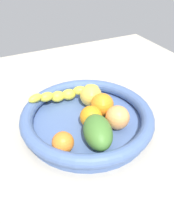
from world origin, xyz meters
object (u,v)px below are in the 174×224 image
orange_front (90,117)px  mango_green (98,132)px  peach_blush (117,117)px  banana_draped_left (64,94)px  apple_yellow (91,96)px  fruit_bowl (87,118)px  orange_mid_right (102,105)px  orange_mid_left (63,143)px

orange_front → mango_green: mango_green is taller
mango_green → peach_blush: bearing=111.4°
banana_draped_left → orange_front: 13.83cm
apple_yellow → fruit_bowl: bearing=-34.4°
banana_draped_left → orange_front: size_ratio=3.66×
orange_mid_right → mango_green: bearing=-34.0°
orange_front → orange_mid_right: bearing=120.6°
peach_blush → mango_green: bearing=-68.6°
banana_draped_left → orange_mid_right: bearing=37.2°
orange_front → mango_green: bearing=-8.8°
banana_draped_left → orange_mid_left: banana_draped_left is taller
fruit_bowl → peach_blush: bearing=45.2°
orange_front → orange_mid_left: orange_front is taller
fruit_bowl → mango_green: (9.00, -1.42, 2.47)cm
orange_mid_right → apple_yellow: 5.71cm
apple_yellow → peach_blush: bearing=7.4°
peach_blush → apple_yellow: bearing=-172.6°
mango_green → peach_blush: size_ratio=1.76×
orange_mid_right → mango_green: (9.87, -6.66, 0.13)cm
banana_draped_left → peach_blush: peach_blush is taller
orange_mid_right → apple_yellow: size_ratio=1.00×
orange_mid_right → mango_green: 11.90cm
fruit_bowl → orange_front: bearing=-9.6°
banana_draped_left → peach_blush: size_ratio=3.41×
orange_front → orange_mid_right: size_ratio=0.91×
mango_green → apple_yellow: bearing=159.2°
apple_yellow → peach_blush: (12.58, 1.62, -0.09)cm
banana_draped_left → orange_mid_right: orange_mid_right is taller
orange_mid_left → fruit_bowl: bearing=128.1°
banana_draped_left → orange_front: (13.66, 2.18, -0.05)cm
fruit_bowl → orange_mid_right: bearing=99.4°
fruit_bowl → mango_green: bearing=-9.0°
fruit_bowl → banana_draped_left: bearing=-166.9°
orange_mid_left → orange_mid_right: (-8.86, 15.44, 0.66)cm
orange_mid_right → mango_green: size_ratio=0.58×
orange_mid_left → mango_green: size_ratio=0.47×
mango_green → banana_draped_left: bearing=-176.7°
orange_mid_left → peach_blush: 16.42cm
banana_draped_left → peach_blush: 19.30cm
orange_mid_left → apple_yellow: bearing=134.7°
orange_mid_left → mango_green: 8.88cm
banana_draped_left → orange_mid_right: 12.96cm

